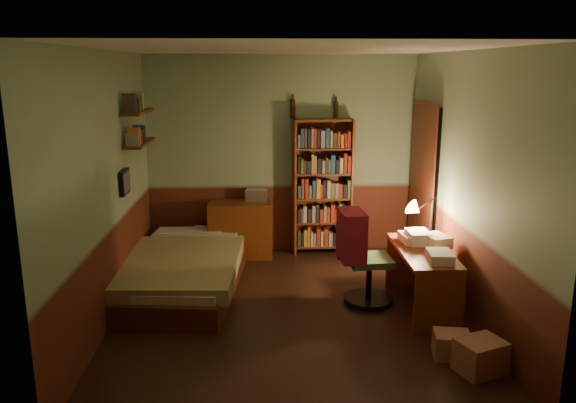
{
  "coord_description": "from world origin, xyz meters",
  "views": [
    {
      "loc": [
        -0.29,
        -5.32,
        2.45
      ],
      "look_at": [
        0.0,
        0.25,
        1.1
      ],
      "focal_mm": 35.0,
      "sensor_mm": 36.0,
      "label": 1
    }
  ],
  "objects_px": {
    "cardboard_box_a": "(480,356)",
    "bookshelf": "(322,188)",
    "cardboard_box_b": "(452,345)",
    "mini_stereo": "(256,195)",
    "dresser": "(241,229)",
    "office_chair": "(370,255)",
    "bed": "(181,258)",
    "desk": "(422,279)",
    "desk_lamp": "(432,209)"
  },
  "relations": [
    {
      "from": "office_chair",
      "to": "cardboard_box_b",
      "type": "xyz_separation_m",
      "value": [
        0.5,
        -1.18,
        -0.42
      ]
    },
    {
      "from": "desk_lamp",
      "to": "office_chair",
      "type": "distance_m",
      "value": 0.93
    },
    {
      "from": "dresser",
      "to": "cardboard_box_b",
      "type": "distance_m",
      "value": 3.35
    },
    {
      "from": "desk_lamp",
      "to": "desk",
      "type": "bearing_deg",
      "value": -91.87
    },
    {
      "from": "dresser",
      "to": "cardboard_box_a",
      "type": "xyz_separation_m",
      "value": [
        2.04,
        -3.01,
        -0.23
      ]
    },
    {
      "from": "dresser",
      "to": "desk_lamp",
      "type": "xyz_separation_m",
      "value": [
        2.15,
        -1.18,
        0.55
      ]
    },
    {
      "from": "office_chair",
      "to": "mini_stereo",
      "type": "bearing_deg",
      "value": 121.47
    },
    {
      "from": "mini_stereo",
      "to": "bookshelf",
      "type": "xyz_separation_m",
      "value": [
        0.86,
        -0.04,
        0.09
      ]
    },
    {
      "from": "bookshelf",
      "to": "dresser",
      "type": "bearing_deg",
      "value": 178.5
    },
    {
      "from": "mini_stereo",
      "to": "bookshelf",
      "type": "relative_size",
      "value": 0.15
    },
    {
      "from": "desk_lamp",
      "to": "office_chair",
      "type": "height_order",
      "value": "desk_lamp"
    },
    {
      "from": "cardboard_box_a",
      "to": "cardboard_box_b",
      "type": "distance_m",
      "value": 0.3
    },
    {
      "from": "mini_stereo",
      "to": "cardboard_box_b",
      "type": "relative_size",
      "value": 0.89
    },
    {
      "from": "desk_lamp",
      "to": "dresser",
      "type": "bearing_deg",
      "value": 172.89
    },
    {
      "from": "bed",
      "to": "cardboard_box_a",
      "type": "distance_m",
      "value": 3.35
    },
    {
      "from": "bed",
      "to": "cardboard_box_b",
      "type": "xyz_separation_m",
      "value": [
        2.54,
        -1.73,
        -0.23
      ]
    },
    {
      "from": "bed",
      "to": "cardboard_box_b",
      "type": "height_order",
      "value": "bed"
    },
    {
      "from": "bed",
      "to": "cardboard_box_a",
      "type": "xyz_separation_m",
      "value": [
        2.69,
        -1.99,
        -0.2
      ]
    },
    {
      "from": "mini_stereo",
      "to": "desk_lamp",
      "type": "distance_m",
      "value": 2.34
    },
    {
      "from": "bed",
      "to": "desk_lamp",
      "type": "relative_size",
      "value": 4.15
    },
    {
      "from": "bookshelf",
      "to": "office_chair",
      "type": "xyz_separation_m",
      "value": [
        0.32,
        -1.66,
        -0.37
      ]
    },
    {
      "from": "dresser",
      "to": "bookshelf",
      "type": "height_order",
      "value": "bookshelf"
    },
    {
      "from": "bookshelf",
      "to": "office_chair",
      "type": "relative_size",
      "value": 1.69
    },
    {
      "from": "office_chair",
      "to": "desk",
      "type": "bearing_deg",
      "value": -22.43
    },
    {
      "from": "bed",
      "to": "dresser",
      "type": "relative_size",
      "value": 2.8
    },
    {
      "from": "dresser",
      "to": "bookshelf",
      "type": "bearing_deg",
      "value": 4.99
    },
    {
      "from": "dresser",
      "to": "mini_stereo",
      "type": "distance_m",
      "value": 0.5
    },
    {
      "from": "desk",
      "to": "desk_lamp",
      "type": "xyz_separation_m",
      "value": [
        0.25,
        0.57,
        0.6
      ]
    },
    {
      "from": "bed",
      "to": "bookshelf",
      "type": "xyz_separation_m",
      "value": [
        1.72,
        1.11,
        0.56
      ]
    },
    {
      "from": "dresser",
      "to": "office_chair",
      "type": "relative_size",
      "value": 0.77
    },
    {
      "from": "dresser",
      "to": "cardboard_box_b",
      "type": "bearing_deg",
      "value": -54.95
    },
    {
      "from": "cardboard_box_a",
      "to": "dresser",
      "type": "bearing_deg",
      "value": 124.21
    },
    {
      "from": "bed",
      "to": "dresser",
      "type": "bearing_deg",
      "value": 63.88
    },
    {
      "from": "bookshelf",
      "to": "cardboard_box_a",
      "type": "height_order",
      "value": "bookshelf"
    },
    {
      "from": "bookshelf",
      "to": "cardboard_box_b",
      "type": "bearing_deg",
      "value": -79.92
    },
    {
      "from": "mini_stereo",
      "to": "cardboard_box_a",
      "type": "distance_m",
      "value": 3.69
    },
    {
      "from": "bookshelf",
      "to": "cardboard_box_a",
      "type": "distance_m",
      "value": 3.33
    },
    {
      "from": "bookshelf",
      "to": "desk_lamp",
      "type": "xyz_separation_m",
      "value": [
        1.08,
        -1.27,
        0.02
      ]
    },
    {
      "from": "bookshelf",
      "to": "office_chair",
      "type": "height_order",
      "value": "bookshelf"
    },
    {
      "from": "mini_stereo",
      "to": "bookshelf",
      "type": "height_order",
      "value": "bookshelf"
    },
    {
      "from": "dresser",
      "to": "desk_lamp",
      "type": "bearing_deg",
      "value": -28.29
    },
    {
      "from": "desk_lamp",
      "to": "office_chair",
      "type": "xyz_separation_m",
      "value": [
        -0.76,
        -0.39,
        -0.38
      ]
    },
    {
      "from": "office_chair",
      "to": "cardboard_box_a",
      "type": "bearing_deg",
      "value": -69.11
    },
    {
      "from": "cardboard_box_a",
      "to": "bookshelf",
      "type": "bearing_deg",
      "value": 107.36
    },
    {
      "from": "bookshelf",
      "to": "office_chair",
      "type": "distance_m",
      "value": 1.73
    },
    {
      "from": "dresser",
      "to": "desk_lamp",
      "type": "relative_size",
      "value": 1.48
    },
    {
      "from": "cardboard_box_a",
      "to": "cardboard_box_b",
      "type": "xyz_separation_m",
      "value": [
        -0.15,
        0.26,
        -0.03
      ]
    },
    {
      "from": "mini_stereo",
      "to": "bookshelf",
      "type": "distance_m",
      "value": 0.87
    },
    {
      "from": "desk_lamp",
      "to": "cardboard_box_a",
      "type": "height_order",
      "value": "desk_lamp"
    },
    {
      "from": "office_chair",
      "to": "dresser",
      "type": "bearing_deg",
      "value": 128.19
    }
  ]
}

